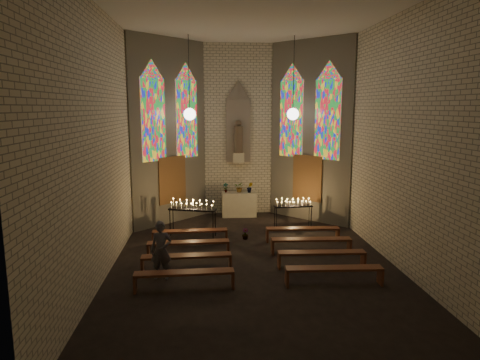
% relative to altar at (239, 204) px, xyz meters
% --- Properties ---
extents(floor, '(12.00, 12.00, 0.00)m').
position_rel_altar_xyz_m(floor, '(0.00, -5.45, -0.50)').
color(floor, black).
rests_on(floor, ground).
extents(room, '(8.22, 12.43, 7.00)m').
position_rel_altar_xyz_m(room, '(-0.00, -2.08, 3.22)').
color(room, beige).
rests_on(room, ground).
extents(altar, '(1.40, 0.60, 1.00)m').
position_rel_altar_xyz_m(altar, '(0.00, 0.00, 0.00)').
color(altar, beige).
rests_on(altar, ground).
extents(flower_vase_left, '(0.23, 0.18, 0.40)m').
position_rel_altar_xyz_m(flower_vase_left, '(-0.55, 0.04, 0.70)').
color(flower_vase_left, '#4C723F').
rests_on(flower_vase_left, altar).
extents(flower_vase_center, '(0.49, 0.47, 0.43)m').
position_rel_altar_xyz_m(flower_vase_center, '(0.03, 0.04, 0.72)').
color(flower_vase_center, '#4C723F').
rests_on(flower_vase_center, altar).
extents(flower_vase_right, '(0.24, 0.20, 0.44)m').
position_rel_altar_xyz_m(flower_vase_right, '(0.44, -0.07, 0.72)').
color(flower_vase_right, '#4C723F').
rests_on(flower_vase_right, altar).
extents(aisle_flower_pot, '(0.23, 0.23, 0.37)m').
position_rel_altar_xyz_m(aisle_flower_pot, '(-0.03, -3.14, -0.31)').
color(aisle_flower_pot, '#4C723F').
rests_on(aisle_flower_pot, ground).
extents(votive_stand_left, '(1.70, 0.82, 1.21)m').
position_rel_altar_xyz_m(votive_stand_left, '(-1.82, -2.62, 0.54)').
color(votive_stand_left, black).
rests_on(votive_stand_left, ground).
extents(votive_stand_right, '(1.44, 0.44, 1.05)m').
position_rel_altar_xyz_m(votive_stand_right, '(1.88, -1.85, 0.40)').
color(votive_stand_right, black).
rests_on(votive_stand_right, ground).
extents(pew_left_0, '(2.46, 0.43, 0.47)m').
position_rel_altar_xyz_m(pew_left_0, '(-1.88, -3.51, -0.12)').
color(pew_left_0, '#572A19').
rests_on(pew_left_0, ground).
extents(pew_right_0, '(2.46, 0.43, 0.47)m').
position_rel_altar_xyz_m(pew_right_0, '(1.88, -3.51, -0.12)').
color(pew_right_0, '#572A19').
rests_on(pew_right_0, ground).
extents(pew_left_1, '(2.46, 0.43, 0.47)m').
position_rel_altar_xyz_m(pew_left_1, '(-1.88, -4.71, -0.12)').
color(pew_left_1, '#572A19').
rests_on(pew_left_1, ground).
extents(pew_right_1, '(2.46, 0.43, 0.47)m').
position_rel_altar_xyz_m(pew_right_1, '(1.88, -4.71, -0.12)').
color(pew_right_1, '#572A19').
rests_on(pew_right_1, ground).
extents(pew_left_2, '(2.46, 0.43, 0.47)m').
position_rel_altar_xyz_m(pew_left_2, '(-1.88, -5.91, -0.12)').
color(pew_left_2, '#572A19').
rests_on(pew_left_2, ground).
extents(pew_right_2, '(2.46, 0.43, 0.47)m').
position_rel_altar_xyz_m(pew_right_2, '(1.88, -5.91, -0.12)').
color(pew_right_2, '#572A19').
rests_on(pew_right_2, ground).
extents(pew_left_3, '(2.46, 0.43, 0.47)m').
position_rel_altar_xyz_m(pew_left_3, '(-1.88, -7.11, -0.12)').
color(pew_left_3, '#572A19').
rests_on(pew_left_3, ground).
extents(pew_right_3, '(2.46, 0.43, 0.47)m').
position_rel_altar_xyz_m(pew_right_3, '(1.88, -7.11, -0.12)').
color(pew_right_3, '#572A19').
rests_on(pew_right_3, ground).
extents(visitor, '(0.61, 0.45, 1.54)m').
position_rel_altar_xyz_m(visitor, '(-2.51, -6.35, 0.27)').
color(visitor, '#504F5A').
rests_on(visitor, ground).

